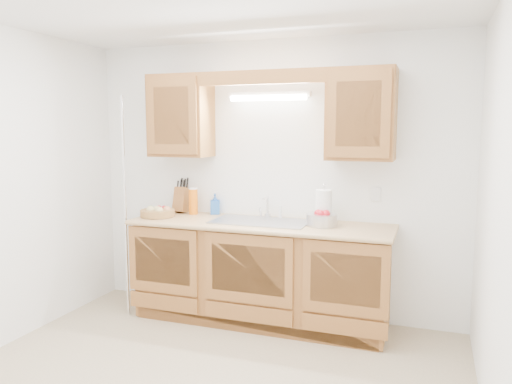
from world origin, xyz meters
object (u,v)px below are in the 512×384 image
at_px(fruit_basket, 158,212).
at_px(knife_block, 182,199).
at_px(paper_towel, 324,207).
at_px(apple_bowl, 322,219).

height_order(fruit_basket, knife_block, knife_block).
distance_m(paper_towel, apple_bowl, 0.11).
xyz_separation_m(knife_block, apple_bowl, (1.43, -0.22, -0.07)).
height_order(fruit_basket, apple_bowl, apple_bowl).
bearing_deg(apple_bowl, knife_block, 171.43).
relative_size(fruit_basket, paper_towel, 1.05).
height_order(fruit_basket, paper_towel, paper_towel).
relative_size(fruit_basket, knife_block, 1.06).
bearing_deg(knife_block, fruit_basket, -105.38).
height_order(knife_block, paper_towel, paper_towel).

